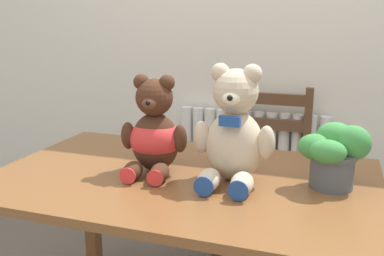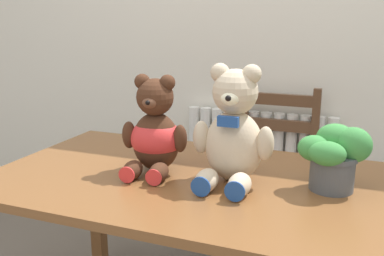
% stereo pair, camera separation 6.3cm
% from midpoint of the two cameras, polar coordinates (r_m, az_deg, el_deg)
% --- Properties ---
extents(wall_back, '(8.00, 0.04, 2.60)m').
position_cam_midpoint_polar(wall_back, '(2.43, 6.69, 15.38)').
color(wall_back, silver).
rests_on(wall_back, ground_plane).
extents(radiator, '(0.85, 0.10, 0.75)m').
position_cam_midpoint_polar(radiator, '(2.52, 7.07, -6.95)').
color(radiator, white).
rests_on(radiator, ground_plane).
extents(dining_table, '(1.35, 0.84, 0.71)m').
position_cam_midpoint_polar(dining_table, '(1.56, -2.39, -9.63)').
color(dining_table, brown).
rests_on(dining_table, ground_plane).
extents(wooden_chair_behind, '(0.42, 0.44, 0.91)m').
position_cam_midpoint_polar(wooden_chair_behind, '(2.29, 8.93, -6.40)').
color(wooden_chair_behind, brown).
rests_on(wooden_chair_behind, ground_plane).
extents(teddy_bear_left, '(0.25, 0.26, 0.35)m').
position_cam_midpoint_polar(teddy_bear_left, '(1.54, -6.20, -0.76)').
color(teddy_bear_left, '#472819').
rests_on(teddy_bear_left, dining_table).
extents(teddy_bear_right, '(0.28, 0.27, 0.40)m').
position_cam_midpoint_polar(teddy_bear_right, '(1.43, 4.35, -0.57)').
color(teddy_bear_right, beige).
rests_on(teddy_bear_right, dining_table).
extents(potted_plant, '(0.23, 0.17, 0.21)m').
position_cam_midpoint_polar(potted_plant, '(1.44, 17.19, -3.27)').
color(potted_plant, '#4C5156').
rests_on(potted_plant, dining_table).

